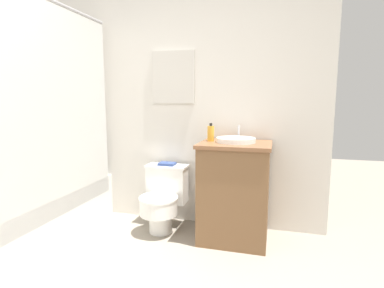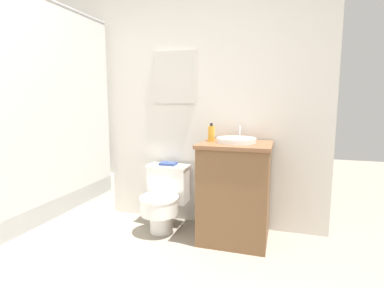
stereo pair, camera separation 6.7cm
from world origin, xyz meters
name	(u,v)px [view 1 (the left image)]	position (x,y,z in m)	size (l,w,h in m)	color
wall_back	(158,96)	(0.00, 2.06, 1.25)	(3.26, 0.07, 2.50)	silver
shower_area	(36,210)	(-0.81, 1.25, 0.28)	(0.60, 1.57, 1.98)	white
toilet	(163,197)	(0.16, 1.78, 0.31)	(0.39, 0.50, 0.60)	white
vanity	(234,191)	(0.83, 1.75, 0.43)	(0.60, 0.53, 0.86)	brown
sink	(236,140)	(0.83, 1.77, 0.88)	(0.33, 0.37, 0.13)	white
soap_bottle	(211,133)	(0.60, 1.79, 0.93)	(0.06, 0.06, 0.16)	gold
book_on_tank	(167,164)	(0.16, 1.89, 0.61)	(0.16, 0.12, 0.02)	#33477F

